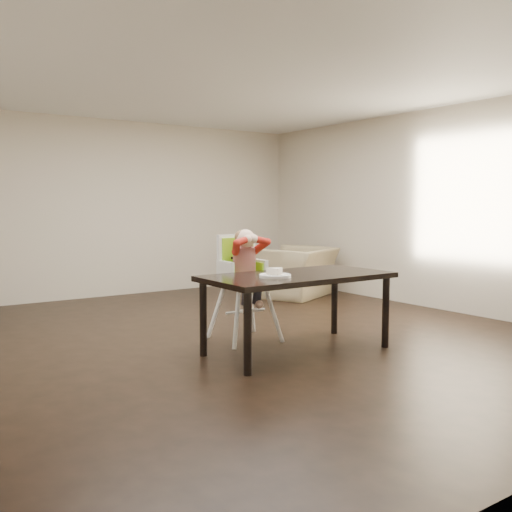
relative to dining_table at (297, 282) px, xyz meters
The scene contains 6 objects.
ground 1.03m from the dining_table, 91.02° to the left, with size 7.00×7.00×0.00m, color black.
room_walls 1.42m from the dining_table, 91.02° to the left, with size 6.02×7.02×2.71m.
dining_table is the anchor object (origin of this frame).
high_chair 0.74m from the dining_table, 102.18° to the left, with size 0.51×0.51×1.16m.
plate 0.34m from the dining_table, 166.92° to the right, with size 0.35×0.35×0.08m.
armchair 3.33m from the dining_table, 51.58° to the left, with size 1.15×0.75×1.01m, color #9A8A62.
Camera 1 is at (-3.37, -4.97, 1.41)m, focal length 40.00 mm.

